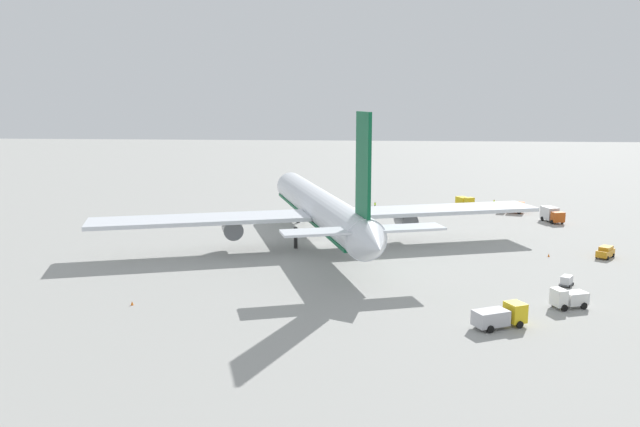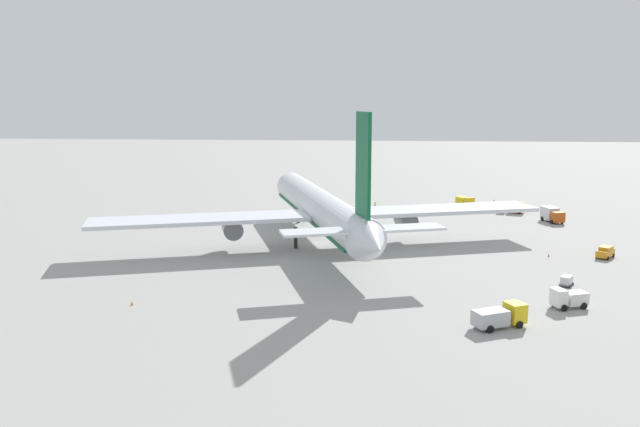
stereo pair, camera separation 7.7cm
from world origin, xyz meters
The scene contains 14 objects.
ground_plane centered at (0.00, 0.00, 0.00)m, with size 600.00×600.00×0.00m, color #9E9E99.
airliner centered at (-1.35, -0.41, 6.81)m, with size 68.84×80.69×24.96m.
service_truck_1 centered at (25.61, -49.05, 1.70)m, with size 6.61×4.14×3.17m.
service_truck_2 centered at (43.75, -32.62, 1.45)m, with size 5.47×4.37×2.69m.
service_truck_3 centered at (36.50, -42.67, 1.49)m, with size 3.67×6.25×2.66m.
service_truck_4 centered at (-34.75, -35.44, 1.33)m, with size 3.61×5.04×2.66m.
service_truck_5 centered at (-42.79, -25.29, 1.42)m, with size 4.99×6.85×2.76m.
service_van centered at (-6.76, -49.54, 1.03)m, with size 4.36×3.97×1.97m.
baggage_cart_0 centered at (-24.50, -38.12, 0.80)m, with size 2.93×2.47×1.48m.
baggage_cart_1 centered at (48.09, -7.30, 0.27)m, with size 2.75×2.80×0.40m.
ground_worker_1 centered at (46.06, -40.21, 0.83)m, with size 0.52×0.52×1.64m.
ground_worker_3 centered at (39.85, -10.26, 0.83)m, with size 0.49×0.49×1.63m.
traffic_cone_0 centered at (-38.61, 21.31, 0.28)m, with size 0.36×0.36×0.55m, color orange.
traffic_cone_1 centered at (-6.88, -40.15, 0.28)m, with size 0.36×0.36×0.55m, color orange.
Camera 1 is at (-116.89, -10.34, 26.73)m, focal length 36.01 mm.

